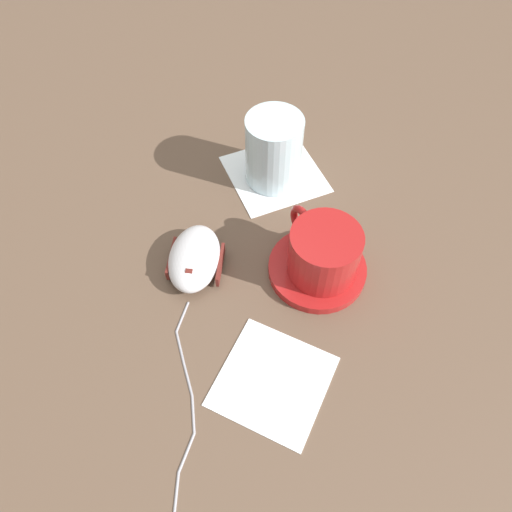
{
  "coord_description": "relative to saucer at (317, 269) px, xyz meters",
  "views": [
    {
      "loc": [
        -0.29,
        -0.3,
        0.56
      ],
      "look_at": [
        -0.05,
        -0.03,
        0.03
      ],
      "focal_mm": 35.0,
      "sensor_mm": 36.0,
      "label": 1
    }
  ],
  "objects": [
    {
      "name": "saucer",
      "position": [
        0.0,
        0.0,
        0.0
      ],
      "size": [
        0.13,
        0.13,
        0.01
      ],
      "primitive_type": "cylinder",
      "color": "maroon",
      "rests_on": "ground"
    },
    {
      "name": "drinking_glass",
      "position": [
        0.08,
        0.16,
        0.05
      ],
      "size": [
        0.08,
        0.08,
        0.11
      ],
      "primitive_type": "cylinder",
      "color": "silver",
      "rests_on": "napkin_under_glass"
    },
    {
      "name": "mouse_cable",
      "position": [
        -0.25,
        -0.03,
        -0.0
      ],
      "size": [
        0.2,
        0.2,
        0.0
      ],
      "color": "gray",
      "rests_on": "ground"
    },
    {
      "name": "ground_plane",
      "position": [
        -0.01,
        0.09,
        -0.01
      ],
      "size": [
        3.0,
        3.0,
        0.0
      ],
      "primitive_type": "plane",
      "color": "brown"
    },
    {
      "name": "napkin_spare",
      "position": [
        -0.15,
        -0.07,
        -0.01
      ],
      "size": [
        0.16,
        0.16,
        0.0
      ],
      "primitive_type": "cube",
      "rotation": [
        0.0,
        0.0,
        0.37
      ],
      "color": "white",
      "rests_on": "ground"
    },
    {
      "name": "coffee_cup",
      "position": [
        0.0,
        -0.0,
        0.04
      ],
      "size": [
        0.09,
        0.12,
        0.07
      ],
      "color": "maroon",
      "rests_on": "saucer"
    },
    {
      "name": "napkin_under_glass",
      "position": [
        0.08,
        0.16,
        -0.01
      ],
      "size": [
        0.17,
        0.17,
        0.0
      ],
      "primitive_type": "cube",
      "rotation": [
        0.0,
        0.0,
        -0.35
      ],
      "color": "white",
      "rests_on": "ground"
    },
    {
      "name": "computer_mouse",
      "position": [
        -0.11,
        0.12,
        0.01
      ],
      "size": [
        0.12,
        0.12,
        0.04
      ],
      "color": "silver",
      "rests_on": "ground"
    }
  ]
}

